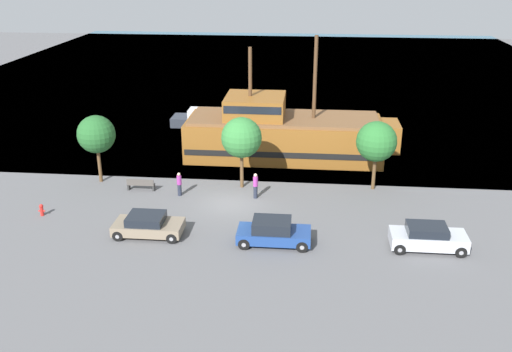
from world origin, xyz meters
The scene contains 14 objects.
ground_plane centered at (0.00, 0.00, 0.00)m, with size 160.00×160.00×0.00m, color #5B5B5E.
water_surface centered at (0.00, 44.00, 0.00)m, with size 80.00×80.00×0.00m, color #38667F.
pirate_ship centered at (2.92, 9.56, 1.90)m, with size 16.61×5.59×9.62m.
moored_boat_dockside centered at (-4.50, 17.60, 0.60)m, with size 7.14×2.36×1.59m.
parked_car_curb_front centered at (3.17, -5.24, 0.72)m, with size 4.12×1.93×1.47m.
parked_car_curb_mid centered at (-4.14, -4.89, 0.64)m, with size 3.98×2.01×1.28m.
parked_car_curb_rear centered at (11.70, -5.07, 0.72)m, with size 4.14×1.81×1.45m.
fire_hydrant centered at (-11.47, -2.96, 0.41)m, with size 0.42×0.25×0.76m.
bench_promenade_east centered at (-6.45, 1.58, 0.44)m, with size 1.89×0.45×0.85m.
pedestrian_walking_near centered at (-3.59, 0.98, 0.83)m, with size 0.32×0.32×1.64m.
pedestrian_walking_far centered at (1.56, 1.04, 0.89)m, with size 0.32×0.32×1.75m.
tree_row_east centered at (-9.79, 2.94, 3.52)m, with size 2.65×2.65×4.86m.
tree_row_mideast centered at (0.43, 2.85, 3.62)m, with size 2.78×2.78×5.02m.
tree_row_midwest centered at (9.54, 3.40, 3.45)m, with size 2.75×2.75×4.84m.
Camera 1 is at (4.95, -33.80, 15.39)m, focal length 40.00 mm.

